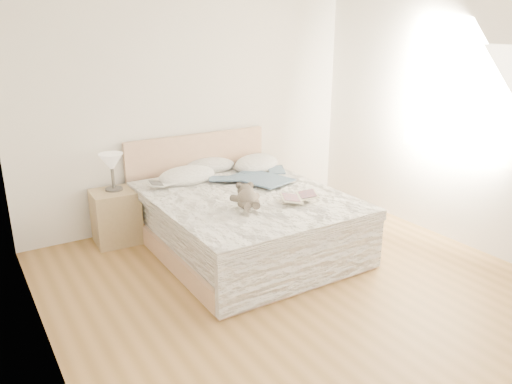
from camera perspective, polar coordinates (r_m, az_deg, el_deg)
floor at (r=4.29m, az=6.66°, el=-11.89°), size 4.00×4.50×0.00m
wall_back at (r=5.69m, az=-7.20°, el=10.14°), size 4.00×0.02×2.70m
wall_left at (r=3.00m, az=-23.85°, el=1.20°), size 0.02×4.50×2.70m
wall_right at (r=5.27m, az=24.73°, el=7.97°), size 0.02×4.50×2.70m
window at (r=5.42m, az=22.17°, el=9.61°), size 0.02×1.30×1.10m
bed at (r=5.04m, az=-1.63°, el=-3.10°), size 1.72×2.14×1.00m
nightstand at (r=5.37m, az=-15.69°, el=-2.74°), size 0.47×0.42×0.56m
table_lamp at (r=5.24m, az=-16.18°, el=3.08°), size 0.31×0.31×0.38m
pillow_left at (r=5.36m, az=-7.89°, el=1.84°), size 0.72×0.56×0.19m
pillow_middle at (r=5.74m, az=-5.26°, el=3.04°), size 0.64×0.52×0.17m
pillow_right at (r=5.79m, az=0.05°, el=3.25°), size 0.81×0.76×0.20m
blouse at (r=5.26m, az=0.57°, el=1.56°), size 0.82×0.85×0.03m
photo_book at (r=5.18m, az=-10.56°, el=0.97°), size 0.34×0.26×0.02m
childrens_book at (r=4.70m, az=4.95°, el=-0.60°), size 0.46×0.41×0.03m
teddy_bear at (r=4.42m, az=-0.99°, el=-1.50°), size 0.33×0.39×0.18m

